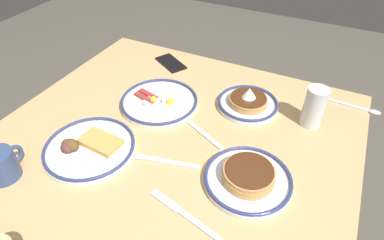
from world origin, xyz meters
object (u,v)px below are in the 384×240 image
(plate_far_side, at_px, (89,147))
(fork_far, at_px, (201,132))
(plate_center_pancakes, at_px, (248,102))
(plate_near_main, at_px, (159,102))
(plate_far_companion, at_px, (248,178))
(fork_near, at_px, (166,161))
(tea_spoon, at_px, (359,108))
(cell_phone, at_px, (171,63))
(coffee_mug, at_px, (1,165))
(drinking_glass, at_px, (313,109))
(butter_knife, at_px, (185,214))

(plate_far_side, height_order, fork_far, plate_far_side)
(plate_center_pancakes, relative_size, fork_far, 1.13)
(plate_near_main, bearing_deg, plate_far_companion, 153.25)
(plate_far_companion, distance_m, fork_far, 0.24)
(plate_near_main, bearing_deg, fork_far, 160.22)
(fork_near, distance_m, tea_spoon, 0.71)
(cell_phone, height_order, tea_spoon, tea_spoon)
(plate_far_companion, xyz_separation_m, tea_spoon, (-0.24, -0.48, -0.02))
(plate_far_companion, xyz_separation_m, fork_far, (0.20, -0.13, -0.02))
(coffee_mug, relative_size, drinking_glass, 0.85)
(coffee_mug, distance_m, tea_spoon, 1.14)
(butter_knife, height_order, tea_spoon, tea_spoon)
(plate_near_main, height_order, drinking_glass, drinking_glass)
(fork_far, bearing_deg, fork_near, 77.52)
(plate_near_main, relative_size, fork_near, 1.38)
(fork_far, height_order, butter_knife, same)
(coffee_mug, xyz_separation_m, cell_phone, (-0.11, -0.74, -0.04))
(plate_center_pancakes, distance_m, cell_phone, 0.41)
(coffee_mug, bearing_deg, tea_spoon, -138.55)
(plate_far_companion, bearing_deg, drinking_glass, -107.60)
(plate_near_main, height_order, coffee_mug, coffee_mug)
(plate_far_companion, height_order, butter_knife, plate_far_companion)
(drinking_glass, relative_size, tea_spoon, 0.68)
(drinking_glass, bearing_deg, plate_near_main, 14.59)
(plate_near_main, bearing_deg, coffee_mug, 65.33)
(tea_spoon, bearing_deg, plate_far_companion, 63.17)
(butter_knife, bearing_deg, plate_far_companion, -122.71)
(fork_far, bearing_deg, butter_knife, 107.62)
(plate_far_companion, xyz_separation_m, butter_knife, (0.11, 0.17, -0.02))
(cell_phone, bearing_deg, plate_far_side, 123.42)
(tea_spoon, bearing_deg, plate_near_main, 24.09)
(plate_far_side, bearing_deg, plate_far_companion, -168.63)
(cell_phone, height_order, fork_near, cell_phone)
(plate_near_main, relative_size, plate_center_pancakes, 1.29)
(plate_near_main, distance_m, plate_center_pancakes, 0.31)
(plate_far_side, xyz_separation_m, butter_knife, (-0.36, 0.07, -0.01))
(plate_far_side, height_order, cell_phone, plate_far_side)
(tea_spoon, bearing_deg, plate_far_side, 39.12)
(plate_near_main, xyz_separation_m, fork_near, (-0.16, 0.23, -0.01))
(fork_near, bearing_deg, plate_far_side, 14.84)
(coffee_mug, height_order, fork_near, coffee_mug)
(fork_near, xyz_separation_m, tea_spoon, (-0.48, -0.52, 0.00))
(cell_phone, bearing_deg, fork_near, 147.76)
(plate_far_side, height_order, drinking_glass, drinking_glass)
(plate_near_main, xyz_separation_m, plate_far_side, (0.07, 0.29, 0.00))
(drinking_glass, bearing_deg, butter_knife, 66.90)
(butter_knife, bearing_deg, cell_phone, -58.35)
(plate_near_main, distance_m, tea_spoon, 0.70)
(plate_near_main, xyz_separation_m, plate_far_companion, (-0.39, 0.20, 0.01))
(plate_far_companion, bearing_deg, cell_phone, -43.18)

